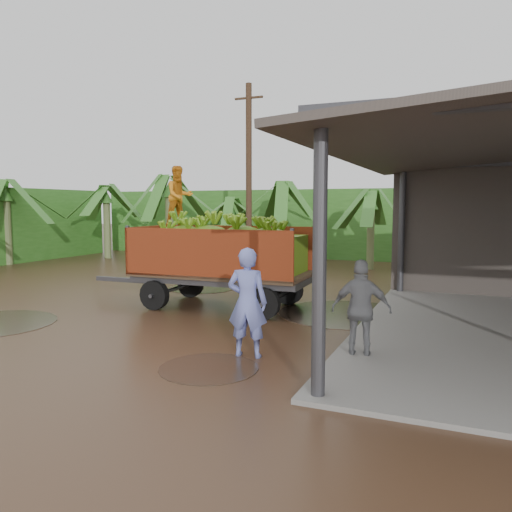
# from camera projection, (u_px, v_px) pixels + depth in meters

# --- Properties ---
(ground) EXTENTS (100.00, 100.00, 0.00)m
(ground) POSITION_uv_depth(u_px,v_px,m) (154.00, 316.00, 12.55)
(ground) COLOR black
(ground) RESTS_ON ground
(hedge_north) EXTENTS (22.00, 3.00, 3.60)m
(hedge_north) POSITION_uv_depth(u_px,v_px,m) (289.00, 223.00, 27.81)
(hedge_north) COLOR #2D661E
(hedge_north) RESTS_ON ground
(banana_trailer) EXTENTS (6.57, 2.40, 3.90)m
(banana_trailer) POSITION_uv_depth(u_px,v_px,m) (222.00, 255.00, 13.51)
(banana_trailer) COLOR #A33617
(banana_trailer) RESTS_ON ground
(man_blue) EXTENTS (0.80, 0.59, 2.01)m
(man_blue) POSITION_uv_depth(u_px,v_px,m) (247.00, 302.00, 9.06)
(man_blue) COLOR #6E79C9
(man_blue) RESTS_ON ground
(man_grey) EXTENTS (1.11, 0.59, 1.81)m
(man_grey) POSITION_uv_depth(u_px,v_px,m) (361.00, 310.00, 8.94)
(man_grey) COLOR slate
(man_grey) RESTS_ON ground
(utility_pole) EXTENTS (1.20, 0.24, 7.57)m
(utility_pole) POSITION_uv_depth(u_px,v_px,m) (249.00, 179.00, 20.06)
(utility_pole) COLOR #47301E
(utility_pole) RESTS_ON ground
(banana_plants) EXTENTS (25.03, 21.06, 4.34)m
(banana_plants) POSITION_uv_depth(u_px,v_px,m) (137.00, 227.00, 21.21)
(banana_plants) COLOR #2D661E
(banana_plants) RESTS_ON ground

